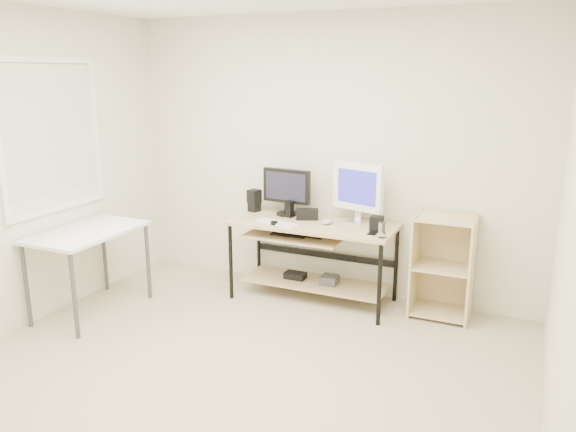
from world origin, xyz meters
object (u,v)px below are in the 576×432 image
Objects in this scene: white_imac at (358,188)px; audio_controller at (289,209)px; desk at (311,244)px; side_table at (88,239)px; black_monitor at (287,189)px; shelf_unit at (443,265)px.

white_imac reaches higher than audio_controller.
side_table is (-1.65, -1.06, 0.13)m from desk.
white_imac reaches higher than black_monitor.
white_imac reaches higher than shelf_unit.
shelf_unit reaches higher than desk.
black_monitor reaches higher than side_table.
desk is 9.48× the size of audio_controller.
desk is 0.39m from audio_controller.
side_table is 1.83× the size of white_imac.
black_monitor is 0.89× the size of white_imac.
black_monitor is (-0.31, 0.15, 0.47)m from desk.
white_imac is (2.04, 1.21, 0.40)m from side_table.
desk is at bearing -172.23° from shelf_unit.
white_imac is (0.38, 0.15, 0.53)m from desk.
shelf_unit is 1.48m from audio_controller.
white_imac is (-0.79, -0.01, 0.61)m from shelf_unit.
audio_controller is at bearing -176.72° from shelf_unit.
audio_controller is (0.06, -0.07, -0.17)m from black_monitor.
desk is at bearing 32.65° from side_table.
audio_controller reaches higher than shelf_unit.
white_imac is at bearing 30.70° from side_table.
shelf_unit is (2.83, 1.22, -0.22)m from side_table.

